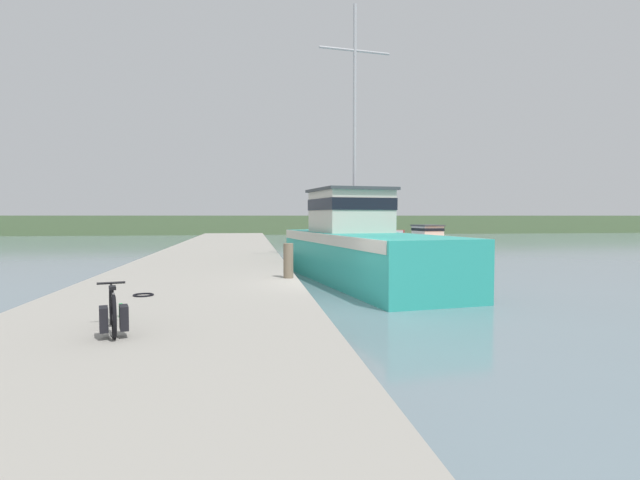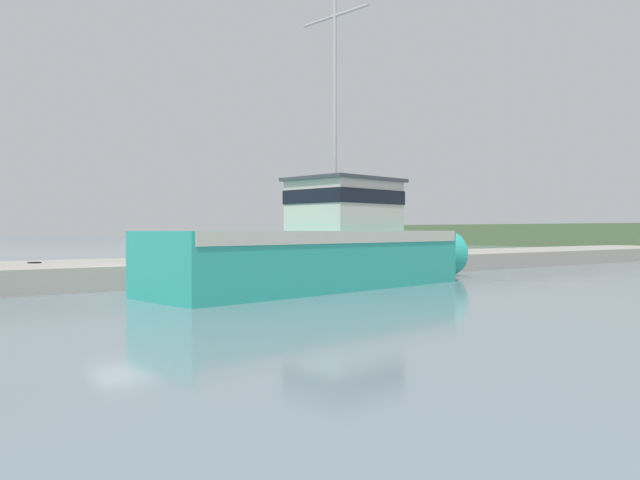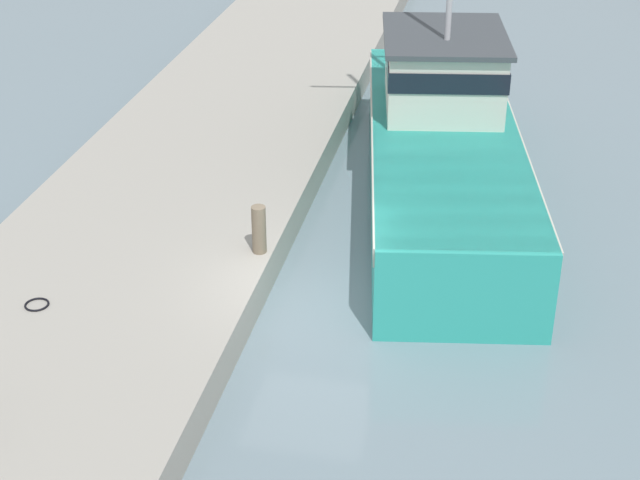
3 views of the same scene
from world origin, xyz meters
name	(u,v)px [view 1 (image 1 of 3)]	position (x,y,z in m)	size (l,w,h in m)	color
ground_plane	(335,309)	(0.00, 0.00, 0.00)	(320.00, 320.00, 0.00)	gray
dock_pier	(189,299)	(-3.98, 0.00, 0.39)	(6.03, 80.00, 0.79)	#A39E93
far_shoreline	(464,224)	(30.00, 58.34, 1.34)	(180.00, 5.00, 2.67)	#567047
fishing_boat_main	(357,246)	(1.96, 6.09, 1.41)	(5.25, 14.14, 11.13)	teal
boat_blue_far	(430,239)	(12.08, 24.78, 0.73)	(3.10, 8.31, 1.90)	orange
boat_white_moored	(376,232)	(10.75, 37.12, 0.99)	(6.21, 3.51, 4.87)	#AD231E
bicycle_touring	(113,312)	(-4.47, -5.62, 1.12)	(0.72, 1.67, 0.73)	black
mooring_post	(288,261)	(-1.24, 0.92, 1.30)	(0.29, 0.29, 1.02)	#756651
hose_coil	(143,295)	(-4.78, -1.89, 0.81)	(0.46, 0.46, 0.04)	black
water_bottle_by_bike	(121,310)	(-4.67, -4.33, 0.91)	(0.07, 0.07, 0.25)	green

